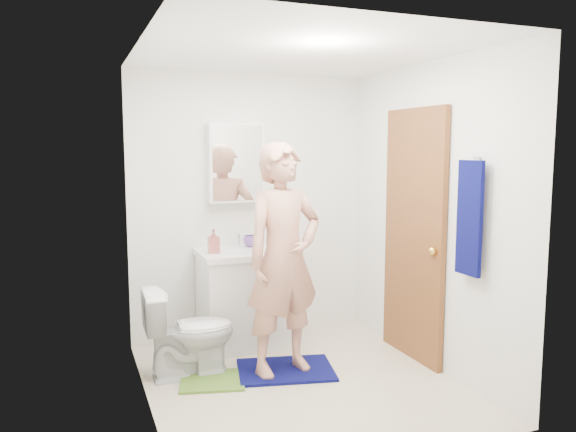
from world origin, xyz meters
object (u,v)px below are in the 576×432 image
Objects in this scene: vanity_cabinet at (245,300)px; soap_dispenser at (214,241)px; toothbrush_cup at (251,241)px; towel at (469,218)px; man at (284,259)px; toilet at (189,332)px; medicine_cabinet at (236,163)px.

soap_dispenser reaches higher than vanity_cabinet.
vanity_cabinet is 0.53m from toothbrush_cup.
towel is 2.08m from soap_dispenser.
toothbrush_cup reaches higher than vanity_cabinet.
soap_dispenser is (-0.28, -0.03, 0.55)m from vanity_cabinet.
vanity_cabinet is 0.88m from man.
man is at bearing -90.47° from toothbrush_cup.
vanity_cabinet is 0.77m from toilet.
towel is at bearing -47.10° from man.
vanity_cabinet is 1.14× the size of medicine_cabinet.
soap_dispenser is 1.55× the size of toothbrush_cup.
towel is at bearing -56.15° from toothbrush_cup.
toilet is 0.91m from man.
vanity_cabinet is 3.93× the size of soap_dispenser.
towel is 0.46× the size of man.
medicine_cabinet is (0.00, 0.22, 1.20)m from vanity_cabinet.
vanity_cabinet is at bearing -49.15° from toilet.
vanity_cabinet is at bearing 128.47° from towel.
medicine_cabinet is 3.43× the size of soap_dispenser.
towel is at bearing -51.53° from vanity_cabinet.
toilet is (-0.59, -0.72, -1.26)m from medicine_cabinet.
medicine_cabinet is 1.18m from man.
toothbrush_cup is (0.69, 0.62, 0.56)m from toilet.
medicine_cabinet is at bearing 90.00° from vanity_cabinet.
medicine_cabinet is 0.71m from toothbrush_cup.
toilet is 0.82m from soap_dispenser.
man is at bearing -82.60° from vanity_cabinet.
toilet is at bearing -129.41° from medicine_cabinet.
toothbrush_cup reaches higher than toilet.
soap_dispenser is at bearing -173.15° from vanity_cabinet.
soap_dispenser reaches higher than toothbrush_cup.
vanity_cabinet is 0.46× the size of man.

